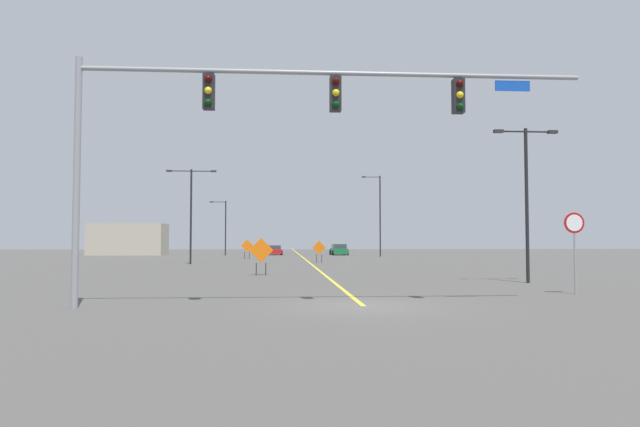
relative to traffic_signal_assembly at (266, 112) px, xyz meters
The scene contains 14 objects.
ground 6.50m from the traffic_signal_assembly, ahead, with size 214.77×214.77×0.00m, color #4C4947.
road_centre_stripe 60.03m from the traffic_signal_assembly, 87.19° to the left, with size 0.16×119.31×0.01m.
traffic_signal_assembly is the anchor object (origin of this frame).
stop_sign 12.18m from the traffic_signal_assembly, 16.00° to the left, with size 0.76×0.07×2.98m.
street_lamp_near_left 14.78m from the traffic_signal_assembly, 36.42° to the left, with size 3.03×0.24×7.18m.
street_lamp_far_right 58.28m from the traffic_signal_assembly, 96.86° to the left, with size 2.14×0.24×7.10m.
street_lamp_mid_right 31.58m from the traffic_signal_assembly, 102.82° to the left, with size 4.09×0.24×7.86m.
street_lamp_near_right 52.24m from the traffic_signal_assembly, 76.56° to the left, with size 2.28×0.24×9.72m.
construction_sign_left_shoulder 15.98m from the traffic_signal_assembly, 92.49° to the left, with size 1.37×0.35×2.10m.
construction_sign_right_lane 34.22m from the traffic_signal_assembly, 83.53° to the left, with size 1.18×0.27×1.92m.
construction_sign_median_near 44.95m from the traffic_signal_assembly, 94.10° to the left, with size 1.32×0.25×2.05m.
car_red_near 60.77m from the traffic_signal_assembly, 90.46° to the left, with size 2.27×4.00×1.28m.
car_green_passing 59.78m from the traffic_signal_assembly, 82.15° to the left, with size 2.24×4.58×1.46m.
roadside_building_west 63.59m from the traffic_signal_assembly, 108.16° to the left, with size 9.57×5.27×4.17m.
Camera 1 is at (-2.45, -16.99, 1.96)m, focal length 32.07 mm.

